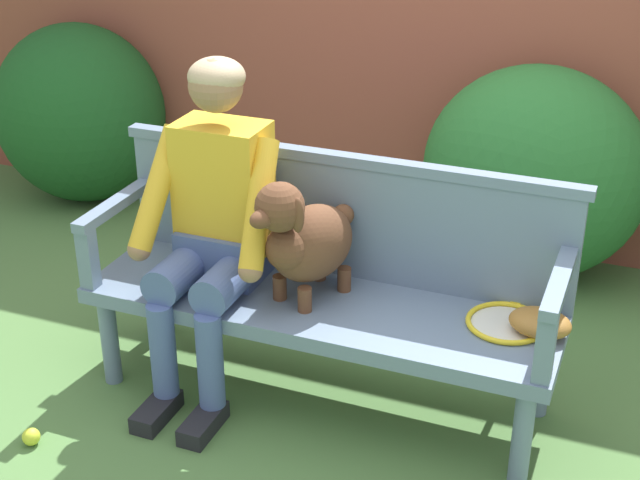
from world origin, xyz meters
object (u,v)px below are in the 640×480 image
Objects in this scene: tennis_ball at (31,437)px; tennis_racket at (508,319)px; dog_on_bench at (304,238)px; garden_bench at (320,312)px; person_seated at (214,218)px; baseball_glove at (540,323)px.

tennis_racket is at bearing 26.29° from tennis_ball.
tennis_ball is (-0.81, -0.66, -0.66)m from dog_on_bench.
tennis_ball is (-1.56, -0.77, -0.41)m from tennis_racket.
tennis_ball is at bearing -141.12° from dog_on_bench.
garden_bench is 0.70m from tennis_racket.
person_seated is at bearing -179.19° from dog_on_bench.
tennis_racket is 0.13m from baseball_glove.
garden_bench is at bearing -171.51° from tennis_racket.
person_seated is 5.95× the size of baseball_glove.
garden_bench is at bearing -171.76° from baseball_glove.
person_seated is at bearing -173.85° from tennis_racket.
dog_on_bench is (-0.06, -0.01, 0.31)m from garden_bench.
person_seated is 1.04m from tennis_ball.
dog_on_bench is at bearing 0.81° from person_seated.
dog_on_bench is 0.89m from baseball_glove.
baseball_glove is at bearing 4.68° from dog_on_bench.
dog_on_bench is 0.89× the size of tennis_racket.
garden_bench is 27.27× the size of tennis_ball.
tennis_ball is (-0.87, -0.67, -0.35)m from garden_bench.
dog_on_bench reaches higher than tennis_racket.
tennis_ball is (-1.68, -0.73, -0.45)m from baseball_glove.
tennis_racket is at bearing 6.15° from person_seated.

